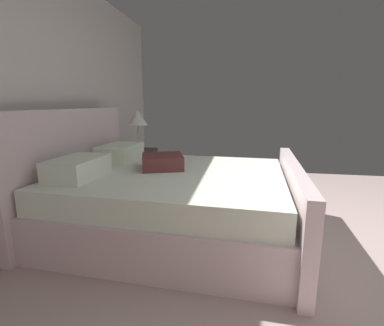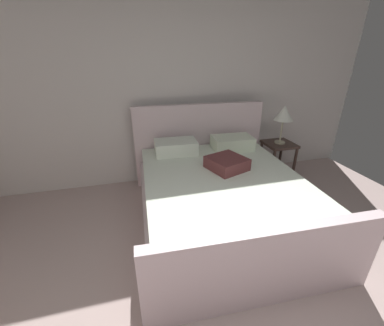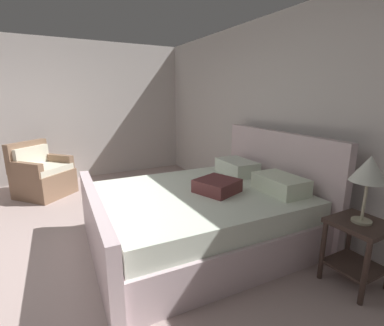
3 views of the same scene
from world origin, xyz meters
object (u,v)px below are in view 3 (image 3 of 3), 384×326
Objects in this scene: bed at (204,213)px; table_lamp_right at (369,171)px; armchair at (42,175)px; nightstand_right at (358,243)px.

table_lamp_right is at bearing 31.71° from bed.
armchair is at bearing -148.23° from bed.
nightstand_right is 1.04× the size of table_lamp_right.
bed is 3.05m from armchair.
nightstand_right is 4.56m from armchair.
bed is at bearing -148.29° from table_lamp_right.
bed is 1.51m from nightstand_right.
nightstand_right is 0.59× the size of armchair.
bed is 1.66m from table_lamp_right.
armchair is (-2.59, -1.61, 0.00)m from bed.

